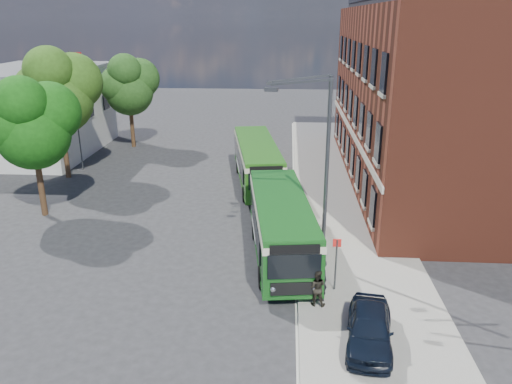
# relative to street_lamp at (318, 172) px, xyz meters

# --- Properties ---
(ground) EXTENTS (120.00, 120.00, 0.00)m
(ground) POSITION_rel_street_lamp_xyz_m (-4.84, 2.00, -4.79)
(ground) COLOR #27272A
(ground) RESTS_ON ground
(pavement) EXTENTS (6.00, 48.00, 0.15)m
(pavement) POSITION_rel_street_lamp_xyz_m (2.16, 10.00, -4.72)
(pavement) COLOR gray
(pavement) RESTS_ON ground
(kerb_line) EXTENTS (0.12, 48.00, 0.01)m
(kerb_line) POSITION_rel_street_lamp_xyz_m (-0.89, 10.00, -4.79)
(kerb_line) COLOR beige
(kerb_line) RESTS_ON ground
(brick_office) EXTENTS (12.10, 26.00, 14.20)m
(brick_office) POSITION_rel_street_lamp_xyz_m (9.16, 14.00, 2.18)
(brick_office) COLOR maroon
(brick_office) RESTS_ON ground
(white_building) EXTENTS (9.40, 13.40, 7.30)m
(white_building) POSITION_rel_street_lamp_xyz_m (-22.84, 20.00, -1.13)
(white_building) COLOR beige
(white_building) RESTS_ON ground
(flagpole) EXTENTS (0.95, 0.10, 9.00)m
(flagpole) POSITION_rel_street_lamp_xyz_m (-17.29, 15.00, 0.15)
(flagpole) COLOR #3D4043
(flagpole) RESTS_ON ground
(street_lamp) EXTENTS (2.96, 2.38, 9.00)m
(street_lamp) POSITION_rel_street_lamp_xyz_m (0.00, 0.00, 0.00)
(street_lamp) COLOR #3D4043
(street_lamp) RESTS_ON ground
(bus_stop_sign) EXTENTS (0.35, 0.08, 2.52)m
(bus_stop_sign) POSITION_rel_street_lamp_xyz_m (0.76, -2.20, -3.28)
(bus_stop_sign) COLOR #3D4043
(bus_stop_sign) RESTS_ON ground
(bus_front) EXTENTS (3.76, 10.10, 3.02)m
(bus_front) POSITION_rel_street_lamp_xyz_m (-1.64, 1.18, -2.96)
(bus_front) COLOR #155018
(bus_front) RESTS_ON ground
(bus_rear) EXTENTS (4.31, 11.36, 3.02)m
(bus_rear) POSITION_rel_street_lamp_xyz_m (-3.54, 12.57, -2.96)
(bus_rear) COLOR #266318
(bus_rear) RESTS_ON ground
(parked_car) EXTENTS (2.17, 4.17, 1.35)m
(parked_car) POSITION_rel_street_lamp_xyz_m (1.66, -6.01, -3.96)
(parked_car) COLOR black
(parked_car) RESTS_ON pavement
(pedestrian_a) EXTENTS (0.76, 0.60, 1.81)m
(pedestrian_a) POSITION_rel_street_lamp_xyz_m (0.03, -3.22, -3.74)
(pedestrian_a) COLOR black
(pedestrian_a) RESTS_ON pavement
(pedestrian_b) EXTENTS (0.85, 0.70, 1.58)m
(pedestrian_b) POSITION_rel_street_lamp_xyz_m (-0.10, -3.50, -3.85)
(pedestrian_b) COLOR black
(pedestrian_b) RESTS_ON pavement
(tree_left) EXTENTS (4.96, 4.72, 8.38)m
(tree_left) POSITION_rel_street_lamp_xyz_m (-15.90, 5.65, 0.89)
(tree_left) COLOR #332212
(tree_left) RESTS_ON ground
(tree_mid) EXTENTS (5.65, 5.37, 9.54)m
(tree_mid) POSITION_rel_street_lamp_xyz_m (-17.60, 13.02, 1.68)
(tree_mid) COLOR #332212
(tree_mid) RESTS_ON ground
(tree_right) EXTENTS (4.97, 4.72, 8.39)m
(tree_right) POSITION_rel_street_lamp_xyz_m (-15.48, 22.43, 0.90)
(tree_right) COLOR #332212
(tree_right) RESTS_ON ground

